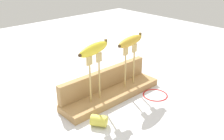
{
  "coord_description": "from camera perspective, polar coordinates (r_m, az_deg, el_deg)",
  "views": [
    {
      "loc": [
        -0.65,
        -0.7,
        0.56
      ],
      "look_at": [
        0.0,
        0.0,
        0.13
      ],
      "focal_mm": 40.33,
      "sensor_mm": 36.0,
      "label": 1
    }
  ],
  "objects": [
    {
      "name": "ground_plane",
      "position": [
        1.1,
        0.0,
        -6.18
      ],
      "size": [
        3.0,
        3.0,
        0.0
      ],
      "primitive_type": "plane",
      "color": "silver"
    },
    {
      "name": "wooden_board",
      "position": [
        1.1,
        0.0,
        -5.5
      ],
      "size": [
        0.47,
        0.12,
        0.03
      ],
      "primitive_type": "cube",
      "color": "#A87F4C",
      "rests_on": "ground"
    },
    {
      "name": "board_backstop",
      "position": [
        1.1,
        -1.68,
        -1.98
      ],
      "size": [
        0.47,
        0.03,
        0.09
      ],
      "primitive_type": "cube",
      "color": "#A87F4C",
      "rests_on": "wooden_board"
    },
    {
      "name": "fork_stand_left",
      "position": [
        0.97,
        -3.95,
        -0.85
      ],
      "size": [
        0.07,
        0.01,
        0.2
      ],
      "color": "tan",
      "rests_on": "wooden_board"
    },
    {
      "name": "fork_stand_right",
      "position": [
        1.1,
        4.06,
        1.84
      ],
      "size": [
        0.08,
        0.01,
        0.19
      ],
      "color": "tan",
      "rests_on": "wooden_board"
    },
    {
      "name": "banana_raised_left",
      "position": [
        0.94,
        -4.13,
        4.77
      ],
      "size": [
        0.17,
        0.07,
        0.04
      ],
      "color": "yellow",
      "rests_on": "fork_stand_left"
    },
    {
      "name": "banana_raised_right",
      "position": [
        1.07,
        4.21,
        6.55
      ],
      "size": [
        0.18,
        0.07,
        0.04
      ],
      "color": "gold",
      "rests_on": "fork_stand_right"
    },
    {
      "name": "banana_chunk_near",
      "position": [
        0.92,
        -3.04,
        -11.38
      ],
      "size": [
        0.07,
        0.07,
        0.04
      ],
      "color": "#DBD147",
      "rests_on": "ground"
    },
    {
      "name": "wire_coil",
      "position": [
        1.13,
        9.77,
        -5.52
      ],
      "size": [
        0.11,
        0.11,
        0.01
      ],
      "primitive_type": "torus",
      "color": "red",
      "rests_on": "ground"
    }
  ]
}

